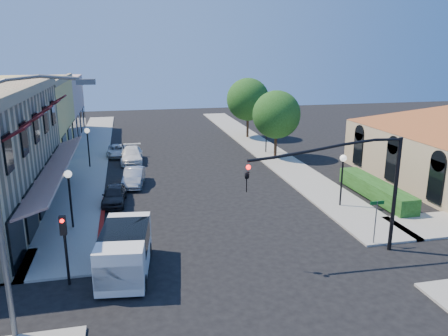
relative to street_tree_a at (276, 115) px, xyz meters
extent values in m
plane|color=black|center=(-8.80, -22.00, -4.19)|extent=(120.00, 120.00, 0.00)
cube|color=gray|center=(-17.55, 5.00, -4.13)|extent=(3.50, 50.00, 0.12)
cube|color=gray|center=(-0.05, 5.00, -4.13)|extent=(3.50, 50.00, 0.12)
cube|color=maroon|center=(-15.70, -14.00, -4.19)|extent=(0.25, 10.00, 0.06)
cube|color=tan|center=(-19.45, -11.00, 3.61)|extent=(0.50, 18.20, 0.60)
cube|color=#561416|center=(-18.40, -11.00, -1.14)|extent=(1.75, 17.00, 0.67)
cube|color=#4A0E11|center=(-18.75, -18.00, 2.36)|extent=(1.02, 1.50, 0.60)
cube|color=#4A0E11|center=(-18.75, -14.60, 2.36)|extent=(1.02, 1.50, 0.60)
cube|color=#4A0E11|center=(-18.75, -11.20, 2.36)|extent=(1.02, 1.50, 0.60)
cube|color=#4A0E11|center=(-18.75, -7.80, 2.36)|extent=(1.02, 1.50, 0.60)
cube|color=#4A0E11|center=(-18.75, -4.40, 2.36)|extent=(1.02, 1.50, 0.60)
cube|color=black|center=(-19.25, -18.50, -2.59)|extent=(0.12, 2.60, 2.60)
cube|color=black|center=(-19.25, -15.10, -2.59)|extent=(0.12, 2.60, 2.60)
cube|color=black|center=(-19.25, -11.70, -2.59)|extent=(0.12, 2.60, 2.60)
cube|color=black|center=(-19.25, -8.30, -2.59)|extent=(0.12, 2.60, 2.60)
cube|color=black|center=(-19.25, -4.90, -2.59)|extent=(0.12, 2.60, 2.60)
cube|color=#DABE62|center=(-24.30, 4.00, -0.39)|extent=(10.00, 12.00, 7.60)
cube|color=tan|center=(-24.30, 16.00, -0.69)|extent=(10.00, 12.00, 7.00)
cube|color=black|center=(5.65, -15.50, -2.39)|extent=(0.12, 1.40, 2.80)
cube|color=black|center=(5.65, -10.50, -2.39)|extent=(0.12, 1.40, 2.80)
cube|color=black|center=(5.65, -5.50, -2.39)|extent=(0.12, 1.40, 2.80)
cube|color=#1B4112|center=(2.90, -13.00, -4.19)|extent=(1.40, 8.00, 1.10)
cylinder|color=#382716|center=(0.00, 0.00, -3.14)|extent=(0.28, 0.28, 2.10)
sphere|color=#1B4112|center=(0.00, 0.00, 0.01)|extent=(4.56, 4.56, 4.56)
cylinder|color=#382716|center=(0.00, 10.00, -3.06)|extent=(0.28, 0.28, 2.27)
sphere|color=#1B4112|center=(0.00, 10.00, 0.36)|extent=(4.94, 4.94, 4.94)
cylinder|color=black|center=(-0.80, -20.50, -1.19)|extent=(0.20, 0.20, 6.00)
cylinder|color=black|center=(-4.70, -20.50, 1.41)|extent=(7.80, 0.14, 0.14)
imported|color=black|center=(-8.60, -20.50, 0.51)|extent=(0.20, 0.16, 1.00)
sphere|color=#FF0C0C|center=(-8.60, -20.68, 0.81)|extent=(0.22, 0.22, 0.22)
cylinder|color=black|center=(-16.80, -20.50, -2.69)|extent=(0.12, 0.12, 3.00)
cube|color=black|center=(-16.80, -20.65, -1.29)|extent=(0.28, 0.22, 0.85)
sphere|color=#FF0C0C|center=(-16.80, -20.77, -1.04)|extent=(0.18, 0.18, 0.18)
cylinder|color=#595B5E|center=(-16.80, -24.00, 5.06)|extent=(3.00, 0.12, 0.12)
cube|color=#595B5E|center=(-15.10, -24.00, 4.96)|extent=(0.60, 0.25, 0.18)
cylinder|color=#595B5E|center=(-1.30, -19.80, -2.94)|extent=(0.06, 0.06, 2.50)
cube|color=#0C591E|center=(-1.30, -19.80, -1.79)|extent=(0.80, 0.04, 0.18)
cylinder|color=black|center=(-17.30, -14.00, -2.59)|extent=(0.12, 0.12, 3.20)
sphere|color=white|center=(-17.30, -14.00, -0.84)|extent=(0.44, 0.44, 0.44)
cylinder|color=black|center=(-17.30, 0.00, -2.59)|extent=(0.12, 0.12, 3.20)
sphere|color=white|center=(-17.30, 0.00, -0.84)|extent=(0.44, 0.44, 0.44)
cylinder|color=black|center=(-0.30, -14.00, -2.59)|extent=(0.12, 0.12, 3.20)
sphere|color=white|center=(-0.30, -14.00, -0.84)|extent=(0.44, 0.44, 0.44)
cylinder|color=black|center=(-0.30, 2.00, -2.59)|extent=(0.12, 0.12, 3.20)
sphere|color=white|center=(-0.30, 2.00, -0.84)|extent=(0.44, 0.44, 0.44)
cube|color=silver|center=(-14.30, -20.00, -3.05)|extent=(2.65, 5.02, 1.96)
cube|color=silver|center=(-14.56, -22.06, -3.16)|extent=(2.08, 0.90, 1.09)
cube|color=black|center=(-14.51, -21.68, -2.61)|extent=(1.85, 0.34, 0.98)
cube|color=black|center=(-14.26, -19.68, -2.56)|extent=(2.43, 3.08, 0.98)
cylinder|color=black|center=(-15.42, -21.51, -3.83)|extent=(0.36, 0.75, 0.72)
cylinder|color=black|center=(-15.02, -18.26, -3.83)|extent=(0.36, 0.75, 0.72)
cylinder|color=black|center=(-13.58, -21.74, -3.83)|extent=(0.36, 0.75, 0.72)
cylinder|color=black|center=(-13.18, -18.49, -3.83)|extent=(0.36, 0.75, 0.72)
imported|color=black|center=(-15.00, -10.05, -3.57)|extent=(1.80, 3.80, 1.25)
imported|color=#B0B2B6|center=(-13.60, -6.12, -3.53)|extent=(1.96, 4.20, 1.33)
imported|color=white|center=(-13.60, 1.25, -3.51)|extent=(2.12, 4.80, 1.37)
imported|color=#B8BCBE|center=(-15.00, 4.00, -3.65)|extent=(1.94, 3.98, 1.09)
camera|label=1|loc=(-13.87, -39.08, 5.98)|focal=35.00mm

